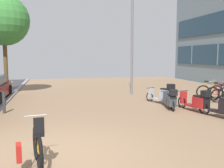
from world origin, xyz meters
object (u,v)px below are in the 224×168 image
bicycle_foreground (36,146)px  street_tree (4,20)px  bollard_far (4,103)px  lamp_post (132,32)px  scooter_near (171,100)px  bicycle_rack_07 (210,92)px  scooter_mid (222,107)px  scooter_far (164,95)px  scooter_extra (197,101)px  bicycle_rack_06 (219,93)px

bicycle_foreground → street_tree: 11.27m
bicycle_foreground → bollard_far: (-1.53, 5.30, 0.03)m
lamp_post → bollard_far: size_ratio=7.78×
bicycle_foreground → scooter_near: size_ratio=0.90×
bicycle_rack_07 → scooter_mid: 4.57m
scooter_far → bollard_far: size_ratio=1.91×
bicycle_rack_07 → scooter_extra: (-2.56, -2.84, 0.08)m
street_tree → scooter_far: bearing=-31.5°
bicycle_rack_06 → lamp_post: size_ratio=0.20×
lamp_post → bollard_far: (-6.46, -3.50, -3.24)m
scooter_extra → bicycle_foreground: bearing=-148.5°
scooter_far → bollard_far: (-7.02, -0.33, -0.02)m
bicycle_foreground → scooter_extra: bicycle_foreground is taller
bicycle_rack_06 → scooter_far: 3.23m
scooter_mid → street_tree: size_ratio=0.30×
bicycle_foreground → lamp_post: bearing=60.7°
bicycle_rack_07 → bollard_far: bearing=-172.9°
scooter_near → scooter_extra: scooter_extra is taller
bicycle_rack_06 → scooter_extra: 3.43m
scooter_near → street_tree: size_ratio=0.28×
scooter_extra → bollard_far: size_ratio=2.16×
bicycle_foreground → lamp_post: 10.60m
scooter_near → scooter_mid: scooter_near is taller
scooter_extra → street_tree: size_ratio=0.32×
bicycle_rack_06 → bicycle_rack_07: (-0.09, 0.66, 0.01)m
bicycle_foreground → bicycle_rack_06: bicycle_foreground is taller
scooter_extra → street_tree: bearing=141.3°
lamp_post → bicycle_foreground: bearing=-119.3°
scooter_near → scooter_extra: (0.81, -0.69, 0.01)m
scooter_far → street_tree: 9.83m
bicycle_foreground → bicycle_rack_06: size_ratio=1.06×
bicycle_rack_07 → scooter_near: (-3.37, -2.15, 0.06)m
bicycle_foreground → lamp_post: lamp_post is taller
scooter_far → bollard_far: bearing=-177.3°
bicycle_rack_07 → scooter_mid: bicycle_rack_07 is taller
bicycle_rack_06 → street_tree: street_tree is taller
scooter_mid → lamp_post: lamp_post is taller
bicycle_foreground → scooter_mid: bearing=22.0°
scooter_near → scooter_far: size_ratio=0.98×
bicycle_rack_06 → street_tree: (-10.94, 4.45, 3.92)m
scooter_mid → street_tree: bearing=137.9°
bollard_far → street_tree: bearing=97.8°
bollard_far → scooter_near: bearing=-7.5°
bicycle_rack_06 → lamp_post: lamp_post is taller
scooter_near → street_tree: 10.30m
bicycle_rack_07 → lamp_post: bearing=148.8°
bicycle_rack_07 → bollard_far: 10.23m
bicycle_rack_06 → scooter_extra: size_ratio=0.74×
scooter_extra → lamp_post: 6.13m
scooter_mid → bollard_far: (-7.91, 2.71, 0.02)m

